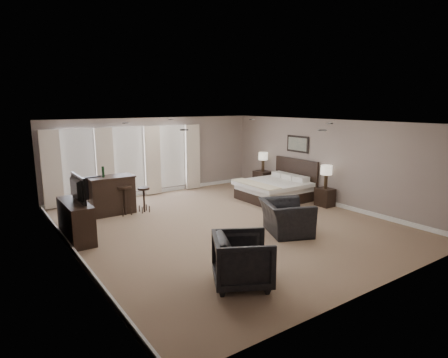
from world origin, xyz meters
TOP-DOWN VIEW (x-y plane):
  - room at (0.00, 0.00)m, footprint 7.60×8.60m
  - window_bay at (-1.00, 4.11)m, footprint 5.25×0.20m
  - bed at (2.58, 1.19)m, footprint 1.98×1.89m
  - nightstand_near at (3.47, -0.26)m, footprint 0.41×0.50m
  - nightstand_far at (3.47, 2.64)m, footprint 0.49×0.60m
  - lamp_near at (3.47, -0.26)m, footprint 0.34×0.34m
  - lamp_far at (3.47, 2.64)m, footprint 0.33×0.33m
  - wall_art at (3.70, 1.19)m, footprint 0.04×0.96m
  - dresser at (-3.45, 1.03)m, footprint 0.49×1.52m
  - tv at (-3.45, 1.03)m, footprint 0.61×1.05m
  - armchair_near at (0.78, -1.37)m, footprint 1.19×1.41m
  - armchair_far at (-1.66, -2.86)m, footprint 1.24×1.26m
  - bar_counter at (-2.11, 2.60)m, footprint 1.24×0.65m
  - bar_stool_left at (-1.84, 2.29)m, footprint 0.51×0.51m
  - bar_stool_right at (-1.30, 2.25)m, footprint 0.39×0.39m
  - desk_chair at (-2.60, 2.96)m, footprint 0.60×0.60m

SIDE VIEW (x-z plane):
  - nightstand_near at x=3.47m, z-range 0.00..0.55m
  - nightstand_far at x=3.47m, z-range 0.00..0.65m
  - bar_stool_right at x=-1.30m, z-range 0.00..0.72m
  - bar_stool_left at x=-1.84m, z-range 0.00..0.82m
  - dresser at x=-3.45m, z-range 0.00..0.89m
  - armchair_far at x=-1.66m, z-range 0.00..0.98m
  - armchair_near at x=0.78m, z-range 0.00..1.05m
  - bar_counter at x=-2.11m, z-range 0.00..1.08m
  - desk_chair at x=-2.60m, z-range 0.00..1.10m
  - bed at x=2.58m, z-range 0.00..1.26m
  - lamp_near at x=3.47m, z-range 0.55..1.25m
  - tv at x=-3.45m, z-range 0.89..1.02m
  - lamp_far at x=3.47m, z-range 0.65..1.34m
  - window_bay at x=-1.00m, z-range 0.05..2.35m
  - room at x=0.00m, z-range -0.02..2.62m
  - wall_art at x=3.70m, z-range 1.47..2.03m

